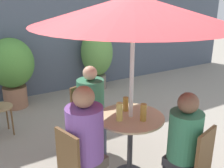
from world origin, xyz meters
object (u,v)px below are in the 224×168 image
at_px(beer_glass_1, 126,104).
at_px(potted_plant_0, 12,67).
at_px(bistro_chair_0, 85,113).
at_px(umbrella, 133,10).
at_px(beer_glass_2, 119,112).
at_px(seated_person_1, 86,139).
at_px(beer_glass_0, 143,112).
at_px(bistro_chair_2, 195,164).
at_px(potted_plant_1, 97,55).
at_px(bistro_chair_1, 75,165).
at_px(cafe_table_near, 130,130).
at_px(seated_person_2, 183,141).
at_px(seated_person_0, 92,104).

distance_m(beer_glass_1, potted_plant_0, 2.68).
bearing_deg(bistro_chair_0, umbrella, -90.00).
distance_m(bistro_chair_0, beer_glass_2, 0.82).
relative_size(seated_person_1, beer_glass_0, 6.87).
distance_m(bistro_chair_2, beer_glass_0, 0.69).
relative_size(beer_glass_1, beer_glass_2, 0.82).
bearing_deg(bistro_chair_2, potted_plant_1, -119.14).
bearing_deg(seated_person_1, umbrella, -90.00).
height_order(bistro_chair_1, seated_person_1, seated_person_1).
distance_m(cafe_table_near, umbrella, 1.28).
xyz_separation_m(cafe_table_near, beer_glass_0, (0.06, -0.14, 0.26)).
bearing_deg(seated_person_2, seated_person_0, -90.00).
xyz_separation_m(seated_person_2, beer_glass_1, (-0.14, 0.76, 0.12)).
relative_size(bistro_chair_0, seated_person_2, 0.76).
bearing_deg(beer_glass_0, umbrella, 111.46).
distance_m(bistro_chair_2, beer_glass_2, 0.87).
bearing_deg(beer_glass_2, seated_person_1, -160.96).
relative_size(bistro_chair_1, seated_person_1, 0.72).
relative_size(bistro_chair_2, umbrella, 0.45).
height_order(bistro_chair_0, beer_glass_1, beer_glass_1).
distance_m(bistro_chair_0, seated_person_0, 0.22).
height_order(bistro_chair_0, beer_glass_2, beer_glass_2).
xyz_separation_m(beer_glass_1, potted_plant_1, (1.02, 2.70, -0.08)).
distance_m(seated_person_2, beer_glass_1, 0.78).
bearing_deg(seated_person_1, cafe_table_near, -90.00).
relative_size(cafe_table_near, seated_person_0, 0.63).
relative_size(seated_person_1, potted_plant_1, 0.96).
xyz_separation_m(bistro_chair_0, seated_person_0, (0.04, -0.14, 0.17)).
relative_size(bistro_chair_1, umbrella, 0.45).
bearing_deg(umbrella, beer_glass_2, -173.75).
bearing_deg(bistro_chair_2, beer_glass_2, -79.11).
relative_size(bistro_chair_1, seated_person_2, 0.76).
xyz_separation_m(beer_glass_2, umbrella, (0.15, 0.02, 1.01)).
relative_size(seated_person_0, beer_glass_2, 6.12).
bearing_deg(beer_glass_0, potted_plant_1, 71.56).
height_order(bistro_chair_1, seated_person_2, seated_person_2).
height_order(beer_glass_2, umbrella, umbrella).
relative_size(potted_plant_1, umbrella, 0.66).
distance_m(bistro_chair_0, umbrella, 1.53).
distance_m(potted_plant_1, umbrella, 3.24).
distance_m(bistro_chair_1, potted_plant_0, 2.94).
distance_m(cafe_table_near, bistro_chair_0, 0.77).
relative_size(bistro_chair_1, beer_glass_2, 4.63).
height_order(seated_person_2, umbrella, umbrella).
xyz_separation_m(seated_person_2, beer_glass_0, (-0.12, 0.46, 0.13)).
relative_size(seated_person_1, potted_plant_0, 0.98).
height_order(cafe_table_near, beer_glass_0, beer_glass_0).
distance_m(beer_glass_0, potted_plant_1, 3.16).
distance_m(bistro_chair_1, seated_person_2, 1.01).
height_order(cafe_table_near, seated_person_2, seated_person_2).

